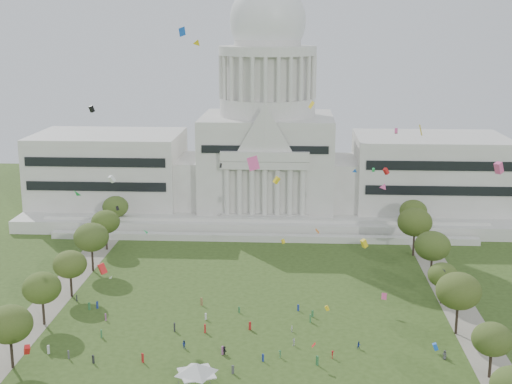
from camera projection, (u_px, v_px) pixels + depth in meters
The scene contains 28 objects.
ground at pixel (243, 366), 137.07m from camera, with size 400.00×400.00×0.00m, color #324819.
capitol at pixel (267, 151), 242.39m from camera, with size 160.00×64.50×91.30m.
path_left at pixel (51, 302), 168.82m from camera, with size 8.00×160.00×0.04m, color gray.
path_right at pixel (461, 311), 163.63m from camera, with size 8.00×160.00×0.04m, color gray.
row_tree_l_1 at pixel (9, 324), 134.52m from camera, with size 8.86×8.86×12.59m.
row_tree_r_1 at pixel (492, 339), 131.12m from camera, with size 7.58×7.58×10.78m.
row_tree_l_2 at pixel (42, 288), 154.38m from camera, with size 8.42×8.42×11.97m.
row_tree_r_2 at pixel (459, 291), 149.42m from camera, with size 9.55×9.55×13.58m.
row_tree_l_3 at pixel (70, 264), 170.55m from camera, with size 8.12×8.12×11.55m.
row_tree_r_3 at pixel (443, 275), 166.57m from camera, with size 7.01×7.01×9.98m.
row_tree_l_4 at pixel (91, 237), 188.26m from camera, with size 9.29×9.29×13.21m.
row_tree_r_4 at pixel (433, 246), 181.17m from camera, with size 9.19×9.19×13.06m.
row_tree_l_5 at pixel (106, 222), 206.62m from camera, with size 8.33×8.33×11.85m.
row_tree_r_5 at pixel (415, 222), 200.68m from camera, with size 9.82×9.82×13.96m.
row_tree_l_6 at pixel (115, 207), 224.36m from camera, with size 8.19×8.19×11.64m.
row_tree_r_6 at pixel (413, 211), 218.31m from camera, with size 8.42×8.42×11.97m.
event_tent at pixel (196, 368), 128.71m from camera, with size 10.92×10.92×4.69m.
person_0 at pixel (445, 355), 139.80m from camera, with size 0.92×0.60×1.89m, color #4C4C51.
person_2 at pixel (359, 345), 144.30m from camera, with size 0.79×0.49×1.62m, color navy.
person_3 at pixel (280, 354), 140.55m from camera, with size 1.02×0.52×1.57m, color #33723F.
person_4 at pixel (294, 342), 145.83m from camera, with size 0.98×0.53×1.67m, color silver.
person_5 at pixel (225, 350), 141.96m from camera, with size 1.59×0.63×1.71m, color #26262B.
person_7 at pixel (188, 384), 128.54m from camera, with size 0.62×0.45×1.70m, color olive.
person_8 at pixel (184, 344), 144.68m from camera, with size 0.82×0.51×1.69m, color navy.
person_9 at pixel (333, 354), 140.29m from camera, with size 1.04×0.53×1.60m, color #B21E1E.
person_10 at pixel (292, 329), 152.43m from camera, with size 0.82×0.45×1.40m, color silver.
distant_crowd at pixel (184, 330), 151.13m from camera, with size 56.74×34.61×1.94m.
kite_swarm at pixel (267, 208), 137.35m from camera, with size 83.76×100.49×60.78m.
Camera 1 is at (9.48, -125.43, 64.05)m, focal length 50.00 mm.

